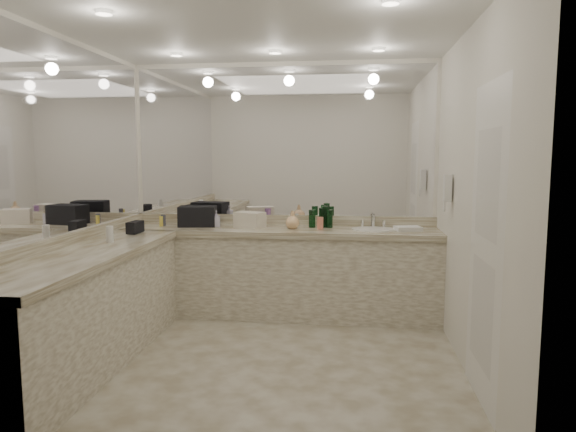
# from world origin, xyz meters

# --- Properties ---
(floor) EXTENTS (3.20, 3.20, 0.00)m
(floor) POSITION_xyz_m (0.00, 0.00, 0.00)
(floor) COLOR #BEB7A2
(floor) RESTS_ON ground
(ceiling) EXTENTS (3.20, 3.20, 0.00)m
(ceiling) POSITION_xyz_m (0.00, 0.00, 2.60)
(ceiling) COLOR white
(ceiling) RESTS_ON floor
(wall_back) EXTENTS (3.20, 0.02, 2.60)m
(wall_back) POSITION_xyz_m (0.00, 1.50, 1.30)
(wall_back) COLOR silver
(wall_back) RESTS_ON floor
(wall_left) EXTENTS (0.02, 3.00, 2.60)m
(wall_left) POSITION_xyz_m (-1.60, 0.00, 1.30)
(wall_left) COLOR silver
(wall_left) RESTS_ON floor
(wall_right) EXTENTS (0.02, 3.00, 2.60)m
(wall_right) POSITION_xyz_m (1.60, 0.00, 1.30)
(wall_right) COLOR silver
(wall_right) RESTS_ON floor
(vanity_back_base) EXTENTS (3.20, 0.60, 0.84)m
(vanity_back_base) POSITION_xyz_m (0.00, 1.20, 0.42)
(vanity_back_base) COLOR silver
(vanity_back_base) RESTS_ON floor
(vanity_back_top) EXTENTS (3.20, 0.64, 0.06)m
(vanity_back_top) POSITION_xyz_m (0.00, 1.19, 0.87)
(vanity_back_top) COLOR beige
(vanity_back_top) RESTS_ON vanity_back_base
(vanity_left_base) EXTENTS (0.60, 2.40, 0.84)m
(vanity_left_base) POSITION_xyz_m (-1.30, -0.30, 0.42)
(vanity_left_base) COLOR silver
(vanity_left_base) RESTS_ON floor
(vanity_left_top) EXTENTS (0.64, 2.42, 0.06)m
(vanity_left_top) POSITION_xyz_m (-1.29, -0.30, 0.87)
(vanity_left_top) COLOR beige
(vanity_left_top) RESTS_ON vanity_left_base
(backsplash_back) EXTENTS (3.20, 0.04, 0.10)m
(backsplash_back) POSITION_xyz_m (0.00, 1.48, 0.95)
(backsplash_back) COLOR beige
(backsplash_back) RESTS_ON vanity_back_top
(backsplash_left) EXTENTS (0.04, 3.00, 0.10)m
(backsplash_left) POSITION_xyz_m (-1.58, 0.00, 0.95)
(backsplash_left) COLOR beige
(backsplash_left) RESTS_ON vanity_left_top
(mirror_back) EXTENTS (3.12, 0.01, 1.55)m
(mirror_back) POSITION_xyz_m (0.00, 1.49, 1.77)
(mirror_back) COLOR white
(mirror_back) RESTS_ON wall_back
(mirror_left) EXTENTS (0.01, 2.92, 1.55)m
(mirror_left) POSITION_xyz_m (-1.59, 0.00, 1.77)
(mirror_left) COLOR white
(mirror_left) RESTS_ON wall_left
(sink) EXTENTS (0.44, 0.44, 0.03)m
(sink) POSITION_xyz_m (0.95, 1.20, 0.90)
(sink) COLOR white
(sink) RESTS_ON vanity_back_top
(faucet) EXTENTS (0.24, 0.16, 0.14)m
(faucet) POSITION_xyz_m (0.95, 1.41, 0.97)
(faucet) COLOR silver
(faucet) RESTS_ON vanity_back_top
(wall_phone) EXTENTS (0.06, 0.10, 0.24)m
(wall_phone) POSITION_xyz_m (1.56, 0.70, 1.35)
(wall_phone) COLOR white
(wall_phone) RESTS_ON wall_right
(door) EXTENTS (0.02, 0.82, 2.10)m
(door) POSITION_xyz_m (1.59, -0.50, 1.05)
(door) COLOR white
(door) RESTS_ON wall_right
(black_toiletry_bag) EXTENTS (0.41, 0.29, 0.22)m
(black_toiletry_bag) POSITION_xyz_m (-0.87, 1.24, 1.01)
(black_toiletry_bag) COLOR black
(black_toiletry_bag) RESTS_ON vanity_back_top
(black_bag_spill) EXTENTS (0.10, 0.20, 0.11)m
(black_bag_spill) POSITION_xyz_m (-1.30, 0.67, 0.95)
(black_bag_spill) COLOR black
(black_bag_spill) RESTS_ON vanity_left_top
(cream_cosmetic_case) EXTENTS (0.34, 0.28, 0.17)m
(cream_cosmetic_case) POSITION_xyz_m (-0.30, 1.20, 0.98)
(cream_cosmetic_case) COLOR beige
(cream_cosmetic_case) RESTS_ON vanity_back_top
(hand_towel) EXTENTS (0.28, 0.22, 0.04)m
(hand_towel) POSITION_xyz_m (1.28, 1.18, 0.92)
(hand_towel) COLOR white
(hand_towel) RESTS_ON vanity_back_top
(lotion_left) EXTENTS (0.06, 0.06, 0.14)m
(lotion_left) POSITION_xyz_m (-1.30, 0.16, 0.97)
(lotion_left) COLOR white
(lotion_left) RESTS_ON vanity_left_top
(soap_bottle_a) EXTENTS (0.10, 0.10, 0.19)m
(soap_bottle_a) POSITION_xyz_m (-0.86, 1.21, 1.00)
(soap_bottle_a) COLOR beige
(soap_bottle_a) RESTS_ON vanity_back_top
(soap_bottle_b) EXTENTS (0.09, 0.09, 0.17)m
(soap_bottle_b) POSITION_xyz_m (-0.66, 1.21, 0.98)
(soap_bottle_b) COLOR #B9B5CE
(soap_bottle_b) RESTS_ON vanity_back_top
(soap_bottle_c) EXTENTS (0.15, 0.15, 0.18)m
(soap_bottle_c) POSITION_xyz_m (0.14, 1.17, 0.99)
(soap_bottle_c) COLOR #F0BF86
(soap_bottle_c) RESTS_ON vanity_back_top
(green_bottle_0) EXTENTS (0.07, 0.07, 0.18)m
(green_bottle_0) POSITION_xyz_m (0.50, 1.31, 0.99)
(green_bottle_0) COLOR #134921
(green_bottle_0) RESTS_ON vanity_back_top
(green_bottle_1) EXTENTS (0.07, 0.07, 0.18)m
(green_bottle_1) POSITION_xyz_m (0.33, 1.29, 0.99)
(green_bottle_1) COLOR #134921
(green_bottle_1) RESTS_ON vanity_back_top
(green_bottle_2) EXTENTS (0.07, 0.07, 0.22)m
(green_bottle_2) POSITION_xyz_m (0.46, 1.32, 1.01)
(green_bottle_2) COLOR #134921
(green_bottle_2) RESTS_ON vanity_back_top
(green_bottle_3) EXTENTS (0.07, 0.07, 0.20)m
(green_bottle_3) POSITION_xyz_m (0.43, 1.32, 1.00)
(green_bottle_3) COLOR #134921
(green_bottle_3) RESTS_ON vanity_back_top
(amenity_bottle_0) EXTENTS (0.04, 0.04, 0.09)m
(amenity_bottle_0) POSITION_xyz_m (0.12, 1.26, 0.95)
(amenity_bottle_0) COLOR white
(amenity_bottle_0) RESTS_ON vanity_back_top
(amenity_bottle_1) EXTENTS (0.06, 0.06, 0.08)m
(amenity_bottle_1) POSITION_xyz_m (-0.83, 1.24, 0.94)
(amenity_bottle_1) COLOR #F2D84C
(amenity_bottle_1) RESTS_ON vanity_back_top
(amenity_bottle_2) EXTENTS (0.05, 0.05, 0.12)m
(amenity_bottle_2) POSITION_xyz_m (-1.23, 1.21, 0.96)
(amenity_bottle_2) COLOR #3F3F4C
(amenity_bottle_2) RESTS_ON vanity_back_top
(amenity_bottle_3) EXTENTS (0.07, 0.07, 0.15)m
(amenity_bottle_3) POSITION_xyz_m (-0.20, 1.26, 0.97)
(amenity_bottle_3) COLOR #9966B2
(amenity_bottle_3) RESTS_ON vanity_back_top
(amenity_bottle_4) EXTENTS (0.06, 0.06, 0.12)m
(amenity_bottle_4) POSITION_xyz_m (0.42, 1.17, 0.96)
(amenity_bottle_4) COLOR #E57F66
(amenity_bottle_4) RESTS_ON vanity_back_top
(amenity_bottle_5) EXTENTS (0.04, 0.04, 0.10)m
(amenity_bottle_5) POSITION_xyz_m (-1.24, 1.18, 0.95)
(amenity_bottle_5) COLOR #F2D84C
(amenity_bottle_5) RESTS_ON vanity_back_top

